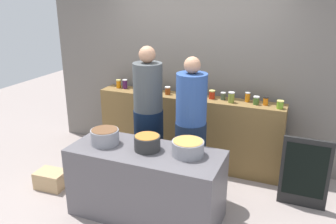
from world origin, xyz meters
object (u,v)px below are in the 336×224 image
Objects in this scene: preserve_jar_14 at (266,101)px; preserve_jar_15 at (280,105)px; preserve_jar_4 at (157,89)px; preserve_jar_7 at (189,93)px; preserve_jar_8 at (200,93)px; cook_in_cap at (191,136)px; preserve_jar_3 at (145,88)px; preserve_jar_12 at (248,97)px; preserve_jar_0 at (119,84)px; cook_with_tongs at (148,123)px; preserve_jar_2 at (136,87)px; preserve_jar_6 at (184,90)px; preserve_jar_5 at (168,90)px; chalkboard_sign at (305,173)px; bread_crate at (51,179)px; preserve_jar_11 at (231,97)px; preserve_jar_9 at (212,95)px; preserve_jar_1 at (125,84)px; preserve_jar_13 at (256,100)px; cooking_pot_center at (147,143)px; cooking_pot_left at (105,137)px; preserve_jar_10 at (223,96)px; cooking_pot_right at (188,148)px.

preserve_jar_15 is (0.19, -0.08, -0.00)m from preserve_jar_14.
preserve_jar_7 is (0.51, -0.07, 0.01)m from preserve_jar_4.
preserve_jar_8 is 0.06× the size of cook_in_cap.
preserve_jar_3 reaches higher than preserve_jar_7.
preserve_jar_12 is at bearing 4.53° from preserve_jar_3.
preserve_jar_0 is 1.17× the size of preserve_jar_4.
cook_in_cap is (0.64, -0.16, -0.03)m from cook_with_tongs.
preserve_jar_3 is at bearing 142.20° from cook_in_cap.
preserve_jar_6 is (0.74, 0.08, 0.01)m from preserve_jar_2.
preserve_jar_12 is at bearing 3.96° from preserve_jar_5.
bread_crate is at bearing -165.30° from chalkboard_sign.
preserve_jar_11 is 0.23m from preserve_jar_12.
preserve_jar_3 is 0.08× the size of cook_in_cap.
preserve_jar_15 is at bearing -4.55° from preserve_jar_6.
preserve_jar_15 is 3.12m from bread_crate.
chalkboard_sign is (1.30, -0.56, -0.66)m from preserve_jar_9.
cook_with_tongs is at bearing -43.58° from preserve_jar_1.
preserve_jar_6 reaches higher than preserve_jar_1.
preserve_jar_13 is (2.09, -0.04, -0.01)m from preserve_jar_0.
preserve_jar_12 is at bearing 32.17° from bread_crate.
preserve_jar_1 reaches higher than preserve_jar_5.
cooking_pot_center is 0.16× the size of cook_with_tongs.
preserve_jar_0 is 2.92m from chalkboard_sign.
preserve_jar_14 is at bearing 52.78° from cooking_pot_center.
cooking_pot_left is 1.21m from bread_crate.
cook_in_cap is at bearing -168.63° from chalkboard_sign.
chalkboard_sign is at bearing 3.20° from cook_with_tongs.
preserve_jar_3 is 1.28m from preserve_jar_11.
preserve_jar_1 is 1.00× the size of preserve_jar_3.
preserve_jar_4 is 1.08× the size of preserve_jar_10.
preserve_jar_14 is (1.14, -0.03, -0.02)m from preserve_jar_6.
preserve_jar_10 is at bearing 55.51° from cooking_pot_left.
preserve_jar_6 is 0.13m from preserve_jar_7.
cook_with_tongs is (-1.57, -0.58, -0.27)m from preserve_jar_15.
preserve_jar_0 is 2.11m from cooking_pot_right.
preserve_jar_2 is 2.07m from preserve_jar_15.
preserve_jar_1 is 0.96m from preserve_jar_6.
cook_with_tongs reaches higher than preserve_jar_0.
preserve_jar_2 is 1.44m from preserve_jar_11.
preserve_jar_1 is 1.77m from cooking_pot_center.
cooking_pot_left is (-1.32, -1.48, -0.21)m from preserve_jar_12.
preserve_jar_7 is 0.48m from preserve_jar_10.
preserve_jar_11 is at bearing 65.24° from cooking_pot_center.
preserve_jar_6 reaches higher than preserve_jar_14.
preserve_jar_8 is (1.20, 0.01, -0.02)m from preserve_jar_1.
preserve_jar_13 is at bearing 26.73° from cook_with_tongs.
preserve_jar_9 is 2.44m from bread_crate.
preserve_jar_13 is at bearing 1.41° from preserve_jar_3.
preserve_jar_0 is 0.84m from preserve_jar_5.
cooking_pot_center reaches higher than bread_crate.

